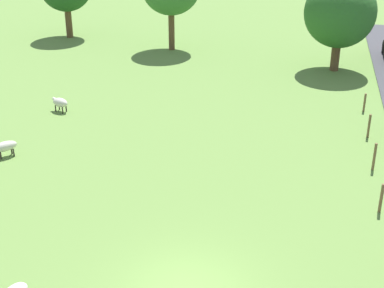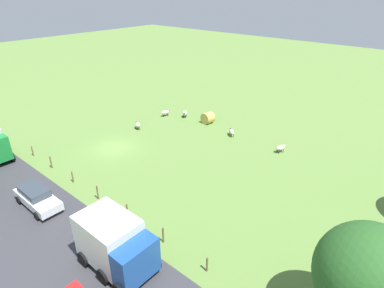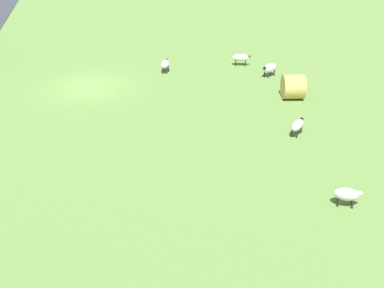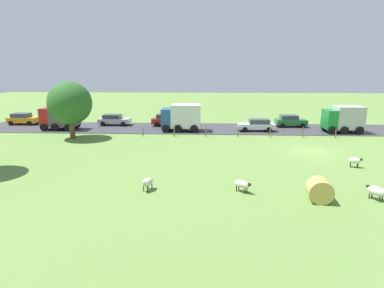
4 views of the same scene
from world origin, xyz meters
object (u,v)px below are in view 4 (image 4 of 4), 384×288
car_1 (257,125)px  car_5 (23,119)px  tree_2 (70,103)px  hay_bale_0 (320,190)px  car_4 (168,120)px  sheep_3 (376,191)px  truck_2 (182,117)px  car_0 (114,120)px  sheep_1 (242,184)px  truck_1 (61,115)px  car_2 (290,121)px  sheep_2 (355,161)px  truck_0 (343,119)px  sheep_4 (147,182)px

car_1 → car_5: car_5 is taller
tree_2 → hay_bale_0: bearing=-127.0°
car_4 → car_5: (0.16, 20.49, -0.02)m
sheep_3 → car_5: 43.43m
truck_2 → car_0: truck_2 is taller
sheep_1 → car_4: 24.71m
car_4 → car_5: car_4 is taller
hay_bale_0 → truck_2: (21.16, 9.70, 1.15)m
truck_1 → car_5: truck_1 is taller
sheep_1 → car_2: 25.22m
tree_2 → truck_2: (4.81, -11.96, -2.13)m
tree_2 → car_1: 22.18m
hay_bale_0 → car_1: 21.45m
tree_2 → sheep_1: bearing=-131.1°
sheep_1 → sheep_2: (5.61, -9.44, 0.03)m
truck_0 → truck_2: truck_2 is taller
sheep_3 → truck_2: 24.62m
tree_2 → car_4: 13.21m
truck_0 → truck_2: size_ratio=0.91×
truck_2 → car_4: (3.57, 2.22, -0.94)m
car_0 → car_4: bearing=-91.0°
sheep_3 → truck_1: size_ratio=0.28×
sheep_1 → car_5: size_ratio=0.29×
sheep_4 → car_0: (23.61, 9.10, 0.31)m
sheep_4 → car_1: bearing=-26.4°
sheep_1 → car_1: size_ratio=0.26×
car_2 → truck_0: bearing=-125.1°
sheep_3 → car_1: size_ratio=0.27×
sheep_2 → car_4: (17.90, 17.03, 0.34)m
sheep_1 → sheep_3: 7.81m
sheep_2 → sheep_4: bearing=109.9°
sheep_1 → car_4: car_4 is taller
truck_1 → sheep_4: bearing=-143.5°
car_5 → truck_0: bearing=-95.2°
sheep_3 → car_2: size_ratio=0.30×
hay_bale_0 → truck_0: (21.02, -10.01, 1.09)m
sheep_4 → hay_bale_0: bearing=-96.9°
car_2 → car_1: bearing=123.7°
sheep_2 → truck_2: (14.34, 14.81, 1.28)m
hay_bale_0 → car_2: car_2 is taller
sheep_4 → tree_2: bearing=36.9°
car_0 → car_5: (0.03, 12.99, 0.04)m
truck_2 → car_4: truck_2 is taller
sheep_4 → truck_0: (19.77, -20.34, 1.24)m
car_2 → car_5: car_2 is taller
sheep_4 → car_4: bearing=3.9°
car_1 → car_2: size_ratio=1.13×
car_0 → car_4: (-0.13, -7.50, 0.05)m
car_0 → car_5: 12.99m
car_1 → car_5: bearing=83.9°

